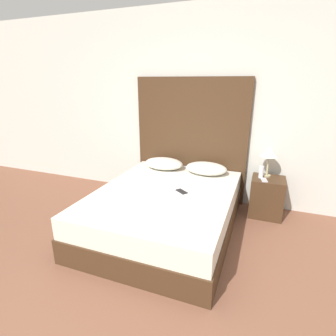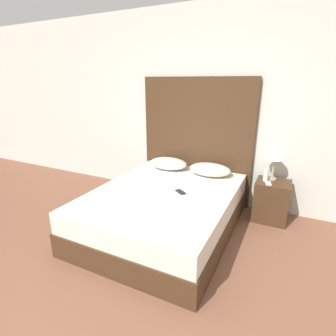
{
  "view_description": "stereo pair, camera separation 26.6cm",
  "coord_description": "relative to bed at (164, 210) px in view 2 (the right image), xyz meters",
  "views": [
    {
      "loc": [
        0.93,
        -1.11,
        1.73
      ],
      "look_at": [
        -0.11,
        1.62,
        0.75
      ],
      "focal_mm": 28.0,
      "sensor_mm": 36.0,
      "label": 1
    },
    {
      "loc": [
        1.17,
        -1.0,
        1.73
      ],
      "look_at": [
        -0.11,
        1.62,
        0.75
      ],
      "focal_mm": 28.0,
      "sensor_mm": 36.0,
      "label": 2
    }
  ],
  "objects": [
    {
      "name": "wall_back",
      "position": [
        0.11,
        1.1,
        1.1
      ],
      "size": [
        10.0,
        0.06,
        2.7
      ],
      "color": "silver",
      "rests_on": "ground_plane"
    },
    {
      "name": "nightstand",
      "position": [
        1.13,
        0.8,
        0.01
      ],
      "size": [
        0.41,
        0.38,
        0.53
      ],
      "color": "#422B19",
      "rests_on": "ground_plane"
    },
    {
      "name": "headboard",
      "position": [
        0.0,
        1.03,
        0.64
      ],
      "size": [
        1.64,
        0.05,
        1.78
      ],
      "color": "#422B19",
      "rests_on": "ground_plane"
    },
    {
      "name": "phone_on_bed",
      "position": [
        0.19,
        0.04,
        0.26
      ],
      "size": [
        0.16,
        0.14,
        0.01
      ],
      "color": "#232328",
      "rests_on": "bed"
    },
    {
      "name": "phone_on_nightstand",
      "position": [
        1.07,
        0.71,
        0.28
      ],
      "size": [
        0.1,
        0.16,
        0.01
      ],
      "color": "#B7B7BC",
      "rests_on": "nightstand"
    },
    {
      "name": "ground_plane",
      "position": [
        0.11,
        -1.52,
        -0.25
      ],
      "size": [
        16.0,
        16.0,
        0.0
      ],
      "primitive_type": "plane",
      "color": "brown"
    },
    {
      "name": "bed",
      "position": [
        0.0,
        0.0,
        0.0
      ],
      "size": [
        1.56,
        2.0,
        0.5
      ],
      "color": "#422B19",
      "rests_on": "ground_plane"
    },
    {
      "name": "pillow_left",
      "position": [
        -0.31,
        0.76,
        0.33
      ],
      "size": [
        0.57,
        0.39,
        0.15
      ],
      "color": "silver",
      "rests_on": "bed"
    },
    {
      "name": "pillow_right",
      "position": [
        0.31,
        0.76,
        0.33
      ],
      "size": [
        0.57,
        0.39,
        0.15
      ],
      "color": "silver",
      "rests_on": "bed"
    },
    {
      "name": "table_lamp",
      "position": [
        1.1,
        0.88,
        0.61
      ],
      "size": [
        0.23,
        0.23,
        0.42
      ],
      "color": "tan",
      "rests_on": "nightstand"
    },
    {
      "name": "toiletry_bottle",
      "position": [
        1.03,
        0.79,
        0.36
      ],
      "size": [
        0.06,
        0.06,
        0.16
      ],
      "color": "silver",
      "rests_on": "nightstand"
    }
  ]
}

